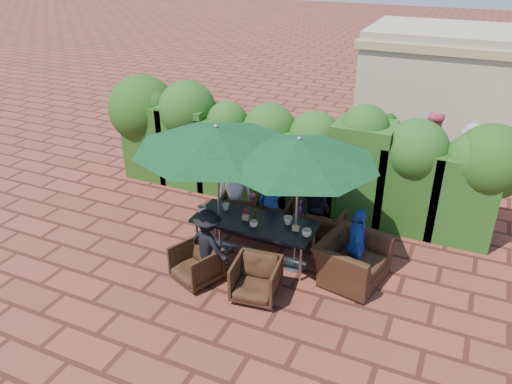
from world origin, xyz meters
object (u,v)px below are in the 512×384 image
at_px(umbrella_left, 216,138).
at_px(chair_near_left, 196,262).
at_px(umbrella_right, 299,151).
at_px(chair_far_right, 323,224).
at_px(chair_far_left, 240,208).
at_px(chair_far_mid, 273,214).
at_px(chair_end_right, 353,254).
at_px(dining_table, 255,225).
at_px(chair_near_right, 256,278).

bearing_deg(umbrella_left, chair_near_left, -85.10).
relative_size(umbrella_right, chair_far_right, 3.56).
bearing_deg(chair_far_left, chair_far_mid, 174.35).
relative_size(umbrella_left, chair_far_left, 3.82).
xyz_separation_m(umbrella_right, chair_end_right, (1.01, 0.05, -1.71)).
relative_size(dining_table, chair_far_mid, 3.18).
xyz_separation_m(umbrella_left, chair_near_left, (0.09, -1.02, -1.86)).
xyz_separation_m(dining_table, chair_far_mid, (-0.08, 1.03, -0.33)).
xyz_separation_m(dining_table, chair_near_right, (0.49, -1.04, -0.30)).
xyz_separation_m(umbrella_right, chair_far_left, (-1.50, 0.92, -1.84)).
distance_m(chair_near_right, chair_end_right, 1.69).
bearing_deg(dining_table, chair_far_left, 128.49).
height_order(chair_far_mid, chair_far_right, chair_far_right).
height_order(umbrella_right, chair_end_right, umbrella_right).
xyz_separation_m(chair_far_right, chair_end_right, (0.80, -0.96, 0.14)).
xyz_separation_m(chair_far_mid, chair_far_right, (1.04, -0.00, 0.02)).
distance_m(umbrella_right, chair_near_right, 2.14).
bearing_deg(chair_far_mid, chair_end_right, 147.08).
xyz_separation_m(dining_table, chair_far_left, (-0.74, 0.93, -0.30)).
xyz_separation_m(chair_far_right, chair_near_right, (-0.48, -2.06, 0.00)).
height_order(chair_far_right, chair_near_right, chair_near_right).
distance_m(umbrella_left, chair_end_right, 3.00).
xyz_separation_m(chair_far_mid, chair_near_left, (-0.53, -2.07, 0.01)).
distance_m(chair_far_mid, chair_near_left, 2.14).
bearing_deg(chair_far_left, umbrella_left, 78.48).
bearing_deg(chair_far_left, chair_near_right, 108.00).
distance_m(chair_far_right, chair_near_right, 2.11).
relative_size(chair_far_left, chair_near_left, 1.04).
bearing_deg(chair_far_right, umbrella_left, 35.20).
height_order(dining_table, chair_end_right, chair_end_right).
relative_size(dining_table, chair_near_right, 2.95).
bearing_deg(umbrella_left, chair_end_right, 2.25).
bearing_deg(chair_far_right, chair_far_left, 5.96).
bearing_deg(chair_end_right, chair_far_mid, 73.69).
bearing_deg(chair_far_left, chair_near_left, 79.71).
distance_m(dining_table, umbrella_right, 1.72).
distance_m(chair_far_left, chair_far_mid, 0.67).
relative_size(umbrella_left, chair_near_right, 3.85).
height_order(dining_table, chair_far_mid, dining_table).
relative_size(umbrella_right, chair_near_right, 3.52).
height_order(chair_near_left, chair_near_right, chair_near_right).
bearing_deg(dining_table, chair_end_right, 2.14).
bearing_deg(chair_far_mid, chair_far_right, 174.28).
height_order(umbrella_right, chair_far_left, umbrella_right).
xyz_separation_m(umbrella_right, chair_far_right, (0.20, 1.01, -1.85)).
distance_m(umbrella_right, chair_end_right, 1.99).
distance_m(chair_far_mid, chair_end_right, 2.09).
relative_size(umbrella_left, chair_near_left, 3.99).
distance_m(dining_table, chair_far_left, 1.22).
bearing_deg(dining_table, umbrella_right, 0.85).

